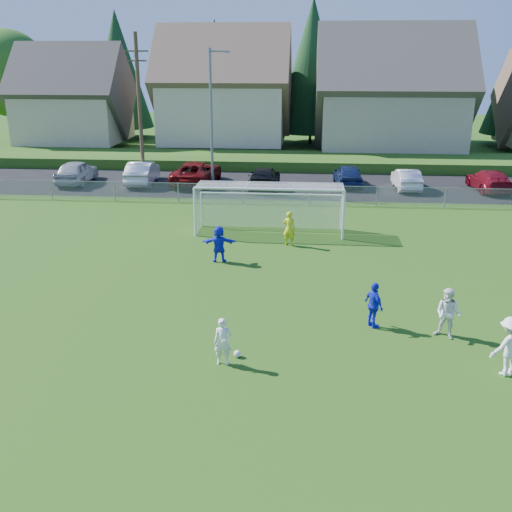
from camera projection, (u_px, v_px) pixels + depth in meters
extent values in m
plane|color=#193D0C|center=(229.00, 406.00, 15.53)|extent=(160.00, 160.00, 0.00)
plane|color=black|center=(280.00, 185.00, 41.46)|extent=(60.00, 60.00, 0.00)
cube|color=#1E420F|center=(285.00, 161.00, 48.41)|extent=(70.00, 6.00, 0.80)
sphere|color=white|center=(237.00, 354.00, 17.98)|extent=(0.22, 0.22, 0.22)
imported|color=white|center=(223.00, 342.00, 17.40)|extent=(0.55, 0.38, 1.43)
imported|color=white|center=(448.00, 314.00, 18.98)|extent=(1.02, 0.96, 1.68)
imported|color=white|center=(510.00, 346.00, 16.77)|extent=(1.30, 1.02, 1.77)
imported|color=#1624D1|center=(374.00, 305.00, 19.75)|extent=(0.78, 0.99, 1.57)
imported|color=#1624D1|center=(219.00, 244.00, 26.02)|extent=(1.53, 0.59, 1.61)
imported|color=#CDCD18|center=(289.00, 228.00, 28.23)|extent=(0.70, 0.57, 1.66)
imported|color=#A3A6AA|center=(76.00, 172.00, 41.85)|extent=(2.02, 4.79, 1.62)
imported|color=silver|center=(142.00, 173.00, 41.61)|extent=(2.01, 4.90, 1.58)
imported|color=#600A0B|center=(196.00, 173.00, 41.54)|extent=(3.00, 5.90, 1.60)
imported|color=black|center=(264.00, 178.00, 40.37)|extent=(2.00, 4.83, 1.40)
imported|color=#142049|center=(348.00, 175.00, 41.07)|extent=(1.99, 4.41, 1.47)
imported|color=silver|center=(406.00, 179.00, 40.02)|extent=(1.58, 4.18, 1.36)
imported|color=maroon|center=(489.00, 180.00, 39.53)|extent=(2.25, 4.91, 1.39)
cylinder|color=white|center=(195.00, 212.00, 29.58)|extent=(0.12, 0.12, 2.44)
cylinder|color=white|center=(343.00, 215.00, 28.98)|extent=(0.12, 0.12, 2.44)
cylinder|color=white|center=(269.00, 189.00, 28.89)|extent=(7.30, 0.12, 0.12)
cylinder|color=white|center=(201.00, 209.00, 31.38)|extent=(0.08, 0.08, 1.80)
cylinder|color=white|center=(341.00, 212.00, 30.78)|extent=(0.08, 0.08, 1.80)
cylinder|color=white|center=(271.00, 194.00, 30.79)|extent=(7.30, 0.08, 0.08)
cube|color=silver|center=(271.00, 211.00, 31.08)|extent=(7.30, 0.02, 1.80)
cube|color=silver|center=(198.00, 208.00, 30.43)|extent=(0.02, 1.80, 2.44)
cube|color=silver|center=(343.00, 211.00, 29.83)|extent=(0.02, 1.80, 2.44)
cube|color=silver|center=(270.00, 185.00, 29.74)|extent=(7.30, 1.80, 0.02)
cube|color=gray|center=(276.00, 185.00, 35.90)|extent=(52.00, 0.03, 0.03)
cube|color=gray|center=(276.00, 194.00, 36.09)|extent=(52.00, 0.02, 1.14)
cylinder|color=gray|center=(276.00, 194.00, 36.09)|extent=(0.06, 0.06, 1.20)
cylinder|color=slate|center=(211.00, 121.00, 38.97)|extent=(0.18, 0.18, 9.00)
cylinder|color=slate|center=(217.00, 51.00, 37.55)|extent=(1.20, 0.12, 0.12)
cube|color=slate|center=(227.00, 52.00, 37.52)|extent=(0.36, 0.18, 0.12)
cylinder|color=#473321|center=(140.00, 111.00, 40.17)|extent=(0.26, 0.26, 10.00)
cube|color=#473321|center=(136.00, 51.00, 38.94)|extent=(1.60, 0.10, 0.10)
cube|color=#473321|center=(137.00, 61.00, 39.14)|extent=(1.30, 0.10, 0.10)
cube|color=tan|center=(74.00, 117.00, 55.81)|extent=(9.00, 8.00, 4.50)
pyramid|color=#423D38|center=(67.00, 41.00, 53.66)|extent=(9.90, 8.80, 4.41)
cube|color=#C6B58E|center=(224.00, 111.00, 55.44)|extent=(11.00, 9.00, 5.50)
pyramid|color=brown|center=(223.00, 22.00, 52.95)|extent=(12.10, 9.90, 4.96)
cube|color=tan|center=(389.00, 117.00, 53.34)|extent=(12.00, 10.00, 5.00)
pyramid|color=#4C473F|center=(396.00, 20.00, 50.76)|extent=(13.20, 11.00, 5.52)
cylinder|color=#382616|center=(14.00, 123.00, 60.58)|extent=(0.36, 0.36, 3.96)
sphere|color=#2B5B19|center=(7.00, 73.00, 59.02)|extent=(8.36, 8.36, 8.36)
cylinder|color=#382616|center=(123.00, 133.00, 63.98)|extent=(0.30, 0.30, 1.20)
cone|color=#143819|center=(118.00, 70.00, 61.90)|extent=(6.76, 6.76, 11.70)
cylinder|color=#382616|center=(217.00, 132.00, 64.10)|extent=(0.30, 0.30, 1.20)
cone|color=#143819|center=(215.00, 74.00, 62.17)|extent=(6.24, 6.24, 10.80)
cylinder|color=#382616|center=(310.00, 137.00, 60.44)|extent=(0.30, 0.30, 1.20)
cone|color=#143819|center=(312.00, 66.00, 58.22)|extent=(7.28, 7.28, 12.60)
cylinder|color=#382616|center=(409.00, 122.00, 61.06)|extent=(0.36, 0.36, 3.96)
sphere|color=#2B5B19|center=(413.00, 73.00, 59.51)|extent=(8.36, 8.36, 8.36)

